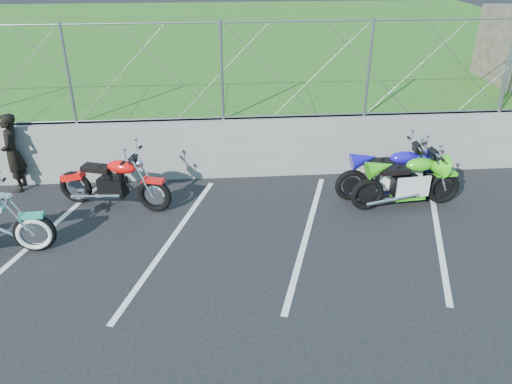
{
  "coord_description": "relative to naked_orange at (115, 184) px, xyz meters",
  "views": [
    {
      "loc": [
        0.88,
        -6.47,
        4.77
      ],
      "look_at": [
        1.51,
        1.3,
        0.71
      ],
      "focal_mm": 35.0,
      "sensor_mm": 36.0,
      "label": 1
    }
  ],
  "objects": [
    {
      "name": "parking_lines",
      "position": [
        2.32,
        -1.25,
        -0.49
      ],
      "size": [
        18.29,
        4.31,
        0.01
      ],
      "color": "silver",
      "rests_on": "ground"
    },
    {
      "name": "grass_field",
      "position": [
        1.12,
        11.25,
        0.15
      ],
      "size": [
        30.0,
        20.0,
        1.3
      ],
      "primitive_type": "cube",
      "color": "#235316",
      "rests_on": "ground"
    },
    {
      "name": "sportbike_green",
      "position": [
        5.61,
        -0.42,
        0.0
      ],
      "size": [
        2.23,
        0.79,
        1.15
      ],
      "rotation": [
        0.0,
        0.0,
        0.09
      ],
      "color": "black",
      "rests_on": "ground"
    },
    {
      "name": "sportbike_blue",
      "position": [
        5.41,
        -0.08,
        0.0
      ],
      "size": [
        2.23,
        0.79,
        1.15
      ],
      "rotation": [
        0.0,
        0.0,
        0.01
      ],
      "color": "black",
      "rests_on": "ground"
    },
    {
      "name": "retaining_wall",
      "position": [
        1.12,
        1.25,
        0.15
      ],
      "size": [
        30.0,
        0.22,
        1.3
      ],
      "primitive_type": "cube",
      "color": "slate",
      "rests_on": "ground"
    },
    {
      "name": "chain_link_fence",
      "position": [
        1.12,
        1.25,
        1.8
      ],
      "size": [
        28.0,
        0.03,
        2.0
      ],
      "color": "gray",
      "rests_on": "retaining_wall"
    },
    {
      "name": "person_standing",
      "position": [
        -2.16,
        0.95,
        0.32
      ],
      "size": [
        0.5,
        0.66,
        1.63
      ],
      "primitive_type": "imported",
      "rotation": [
        0.0,
        0.0,
        -1.38
      ],
      "color": "black",
      "rests_on": "ground"
    },
    {
      "name": "ground",
      "position": [
        1.12,
        -2.25,
        -0.5
      ],
      "size": [
        90.0,
        90.0,
        0.0
      ],
      "primitive_type": "plane",
      "color": "black",
      "rests_on": "ground"
    },
    {
      "name": "naked_orange",
      "position": [
        0.0,
        0.0,
        0.0
      ],
      "size": [
        2.26,
        0.91,
        1.16
      ],
      "rotation": [
        0.0,
        0.0,
        -0.3
      ],
      "color": "black",
      "rests_on": "ground"
    }
  ]
}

